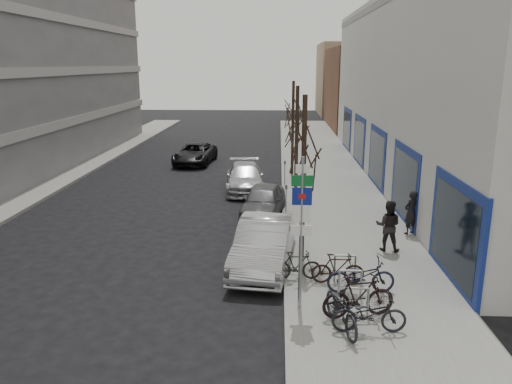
# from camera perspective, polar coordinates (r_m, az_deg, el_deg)

# --- Properties ---
(ground) EXTENTS (120.00, 120.00, 0.00)m
(ground) POSITION_cam_1_polar(r_m,az_deg,el_deg) (13.82, -5.31, -13.27)
(ground) COLOR black
(ground) RESTS_ON ground
(sidewalk_east) EXTENTS (5.00, 70.00, 0.15)m
(sidewalk_east) POSITION_cam_1_polar(r_m,az_deg,el_deg) (23.16, 9.22, -1.64)
(sidewalk_east) COLOR slate
(sidewalk_east) RESTS_ON ground
(sidewalk_west) EXTENTS (3.00, 70.00, 0.15)m
(sidewalk_west) POSITION_cam_1_polar(r_m,az_deg,el_deg) (26.32, -26.58, -1.06)
(sidewalk_west) COLOR slate
(sidewalk_west) RESTS_ON ground
(brick_building_far) EXTENTS (12.00, 14.00, 8.00)m
(brick_building_far) POSITION_cam_1_polar(r_m,az_deg,el_deg) (53.36, 15.03, 11.35)
(brick_building_far) COLOR brown
(brick_building_far) RESTS_ON ground
(tan_building_far) EXTENTS (13.00, 12.00, 9.00)m
(tan_building_far) POSITION_cam_1_polar(r_m,az_deg,el_deg) (68.15, 12.81, 12.47)
(tan_building_far) COLOR #937A5B
(tan_building_far) RESTS_ON ground
(highway_sign_pole) EXTENTS (0.55, 0.10, 4.20)m
(highway_sign_pole) POSITION_cam_1_polar(r_m,az_deg,el_deg) (12.74, 5.20, -3.70)
(highway_sign_pole) COLOR gray
(highway_sign_pole) RESTS_ON ground
(bike_rack) EXTENTS (0.66, 2.26, 0.83)m
(bike_rack) POSITION_cam_1_polar(r_m,az_deg,el_deg) (14.09, 10.71, -9.92)
(bike_rack) COLOR gray
(bike_rack) RESTS_ON sidewalk_east
(tree_near) EXTENTS (1.80, 1.80, 5.50)m
(tree_near) POSITION_cam_1_polar(r_m,az_deg,el_deg) (15.80, 5.52, 5.97)
(tree_near) COLOR black
(tree_near) RESTS_ON ground
(tree_mid) EXTENTS (1.80, 1.80, 5.50)m
(tree_mid) POSITION_cam_1_polar(r_m,az_deg,el_deg) (22.25, 4.72, 8.42)
(tree_mid) COLOR black
(tree_mid) RESTS_ON ground
(tree_far) EXTENTS (1.80, 1.80, 5.50)m
(tree_far) POSITION_cam_1_polar(r_m,az_deg,el_deg) (28.72, 4.27, 9.78)
(tree_far) COLOR black
(tree_far) RESTS_ON ground
(meter_front) EXTENTS (0.10, 0.08, 1.27)m
(meter_front) POSITION_cam_1_polar(r_m,az_deg,el_deg) (16.08, 3.73, -5.58)
(meter_front) COLOR gray
(meter_front) RESTS_ON sidewalk_east
(meter_mid) EXTENTS (0.10, 0.08, 1.27)m
(meter_mid) POSITION_cam_1_polar(r_m,az_deg,el_deg) (21.33, 3.47, -0.53)
(meter_mid) COLOR gray
(meter_mid) RESTS_ON sidewalk_east
(meter_back) EXTENTS (0.10, 0.08, 1.27)m
(meter_back) POSITION_cam_1_polar(r_m,az_deg,el_deg) (26.69, 3.32, 2.52)
(meter_back) COLOR gray
(meter_back) RESTS_ON sidewalk_east
(bike_near_left) EXTENTS (1.08, 2.06, 1.20)m
(bike_near_left) POSITION_cam_1_polar(r_m,az_deg,el_deg) (12.53, 9.79, -12.64)
(bike_near_left) COLOR black
(bike_near_left) RESTS_ON sidewalk_east
(bike_near_right) EXTENTS (2.00, 0.97, 1.16)m
(bike_near_right) POSITION_cam_1_polar(r_m,az_deg,el_deg) (13.11, 11.64, -11.56)
(bike_near_right) COLOR black
(bike_near_right) RESTS_ON sidewalk_east
(bike_mid_curb) EXTENTS (1.95, 0.71, 1.17)m
(bike_mid_curb) POSITION_cam_1_polar(r_m,az_deg,el_deg) (14.43, 11.92, -9.07)
(bike_mid_curb) COLOR black
(bike_mid_curb) RESTS_ON sidewalk_east
(bike_mid_inner) EXTENTS (1.54, 0.60, 0.91)m
(bike_mid_inner) POSITION_cam_1_polar(r_m,az_deg,el_deg) (15.04, 4.67, -8.33)
(bike_mid_inner) COLOR black
(bike_mid_inner) RESTS_ON sidewalk_east
(bike_far_curb) EXTENTS (1.82, 0.61, 1.10)m
(bike_far_curb) POSITION_cam_1_polar(r_m,az_deg,el_deg) (12.51, 12.83, -13.13)
(bike_far_curb) COLOR black
(bike_far_curb) RESTS_ON sidewalk_east
(bike_far_inner) EXTENTS (1.56, 0.47, 0.95)m
(bike_far_inner) POSITION_cam_1_polar(r_m,az_deg,el_deg) (14.91, 9.33, -8.61)
(bike_far_inner) COLOR black
(bike_far_inner) RESTS_ON sidewalk_east
(parked_car_front) EXTENTS (2.17, 4.90, 1.57)m
(parked_car_front) POSITION_cam_1_polar(r_m,az_deg,el_deg) (16.15, 0.91, -5.97)
(parked_car_front) COLOR #B3B4B9
(parked_car_front) RESTS_ON ground
(parked_car_mid) EXTENTS (2.14, 4.20, 1.37)m
(parked_car_mid) POSITION_cam_1_polar(r_m,az_deg,el_deg) (21.51, 0.86, -1.02)
(parked_car_mid) COLOR #4E4E53
(parked_car_mid) RESTS_ON ground
(parked_car_back) EXTENTS (2.31, 4.89, 1.38)m
(parked_car_back) POSITION_cam_1_polar(r_m,az_deg,el_deg) (25.93, -1.27, 1.67)
(parked_car_back) COLOR #B2B2B7
(parked_car_back) RESTS_ON ground
(lane_car) EXTENTS (2.60, 4.98, 1.34)m
(lane_car) POSITION_cam_1_polar(r_m,az_deg,el_deg) (33.28, -6.99, 4.38)
(lane_car) COLOR black
(lane_car) RESTS_ON ground
(pedestrian_near) EXTENTS (0.73, 0.68, 1.68)m
(pedestrian_near) POSITION_cam_1_polar(r_m,az_deg,el_deg) (19.65, 17.27, -2.26)
(pedestrian_near) COLOR black
(pedestrian_near) RESTS_ON sidewalk_east
(pedestrian_far) EXTENTS (0.76, 0.61, 1.80)m
(pedestrian_far) POSITION_cam_1_polar(r_m,az_deg,el_deg) (17.70, 14.87, -3.70)
(pedestrian_far) COLOR black
(pedestrian_far) RESTS_ON sidewalk_east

